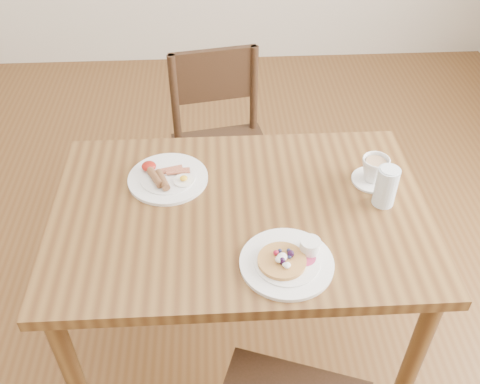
# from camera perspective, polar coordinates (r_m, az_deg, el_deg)

# --- Properties ---
(ground) EXTENTS (5.00, 5.00, 0.00)m
(ground) POSITION_cam_1_polar(r_m,az_deg,el_deg) (2.28, -0.00, -15.71)
(ground) COLOR brown
(ground) RESTS_ON ground
(dining_table) EXTENTS (1.20, 0.80, 0.75)m
(dining_table) POSITION_cam_1_polar(r_m,az_deg,el_deg) (1.77, -0.00, -4.12)
(dining_table) COLOR brown
(dining_table) RESTS_ON ground
(chair_far) EXTENTS (0.49, 0.49, 0.88)m
(chair_far) POSITION_cam_1_polar(r_m,az_deg,el_deg) (2.42, -2.00, 5.26)
(chair_far) COLOR #321C12
(chair_far) RESTS_ON ground
(pancake_plate) EXTENTS (0.27, 0.27, 0.06)m
(pancake_plate) POSITION_cam_1_polar(r_m,az_deg,el_deg) (1.54, 5.18, -7.28)
(pancake_plate) COLOR white
(pancake_plate) RESTS_ON dining_table
(breakfast_plate) EXTENTS (0.27, 0.27, 0.04)m
(breakfast_plate) POSITION_cam_1_polar(r_m,az_deg,el_deg) (1.82, -7.83, 1.56)
(breakfast_plate) COLOR white
(breakfast_plate) RESTS_ON dining_table
(teacup_saucer) EXTENTS (0.14, 0.14, 0.09)m
(teacup_saucer) POSITION_cam_1_polar(r_m,az_deg,el_deg) (1.83, 14.12, 2.21)
(teacup_saucer) COLOR white
(teacup_saucer) RESTS_ON dining_table
(water_glass) EXTENTS (0.07, 0.07, 0.14)m
(water_glass) POSITION_cam_1_polar(r_m,az_deg,el_deg) (1.74, 15.31, 0.55)
(water_glass) COLOR silver
(water_glass) RESTS_ON dining_table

